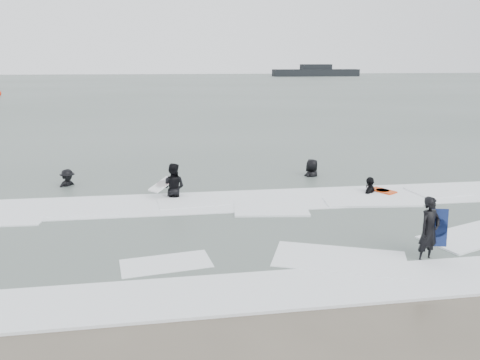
{
  "coord_description": "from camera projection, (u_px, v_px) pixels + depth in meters",
  "views": [
    {
      "loc": [
        -2.07,
        -9.72,
        4.93
      ],
      "look_at": [
        0.0,
        5.0,
        1.1
      ],
      "focal_mm": 35.0,
      "sensor_mm": 36.0,
      "label": 1
    }
  ],
  "objects": [
    {
      "name": "ground",
      "position": [
        270.0,
        279.0,
        10.83
      ],
      "size": [
        320.0,
        320.0,
        0.0
      ],
      "primitive_type": "plane",
      "color": "brown",
      "rests_on": "ground"
    },
    {
      "name": "sea",
      "position": [
        184.0,
        87.0,
        87.54
      ],
      "size": [
        320.0,
        320.0,
        0.0
      ],
      "primitive_type": "plane",
      "color": "#47544C",
      "rests_on": "ground"
    },
    {
      "name": "surfer_centre",
      "position": [
        426.0,
        261.0,
        11.79
      ],
      "size": [
        0.73,
        0.6,
        1.71
      ],
      "primitive_type": "imported",
      "rotation": [
        0.0,
        0.0,
        0.36
      ],
      "color": "black",
      "rests_on": "ground"
    },
    {
      "name": "surfer_wading",
      "position": [
        174.0,
        198.0,
        17.22
      ],
      "size": [
        1.09,
        0.97,
        1.86
      ],
      "primitive_type": "imported",
      "rotation": [
        0.0,
        0.0,
        2.79
      ],
      "color": "black",
      "rests_on": "ground"
    },
    {
      "name": "surfer_breaker",
      "position": [
        68.0,
        188.0,
        18.6
      ],
      "size": [
        1.16,
        1.13,
        1.6
      ],
      "primitive_type": "imported",
      "rotation": [
        0.0,
        0.0,
        0.74
      ],
      "color": "black",
      "rests_on": "ground"
    },
    {
      "name": "surfer_right_near",
      "position": [
        369.0,
        194.0,
        17.72
      ],
      "size": [
        1.04,
        1.09,
        1.82
      ],
      "primitive_type": "imported",
      "rotation": [
        0.0,
        0.0,
        -2.3
      ],
      "color": "black",
      "rests_on": "ground"
    },
    {
      "name": "surfer_right_far",
      "position": [
        312.0,
        177.0,
        20.25
      ],
      "size": [
        1.11,
        1.11,
        1.94
      ],
      "primitive_type": "imported",
      "rotation": [
        0.0,
        0.0,
        -2.36
      ],
      "color": "black",
      "rests_on": "ground"
    },
    {
      "name": "surf_foam",
      "position": [
        246.0,
        224.0,
        14.37
      ],
      "size": [
        30.03,
        9.06,
        0.09
      ],
      "color": "white",
      "rests_on": "ground"
    },
    {
      "name": "bodyboards",
      "position": [
        315.0,
        197.0,
        15.51
      ],
      "size": [
        9.23,
        6.97,
        1.25
      ],
      "color": "#101E4E",
      "rests_on": "ground"
    },
    {
      "name": "vessel_horizon",
      "position": [
        316.0,
        72.0,
        142.6
      ],
      "size": [
        26.33,
        4.7,
        3.57
      ],
      "color": "black",
      "rests_on": "ground"
    }
  ]
}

